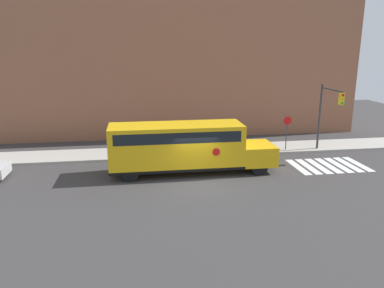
# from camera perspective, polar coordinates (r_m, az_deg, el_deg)

# --- Properties ---
(ground_plane) EXTENTS (60.00, 60.00, 0.00)m
(ground_plane) POSITION_cam_1_polar(r_m,az_deg,el_deg) (21.44, 0.90, -6.03)
(ground_plane) COLOR #3A3838
(sidewalk_strip) EXTENTS (44.00, 3.00, 0.15)m
(sidewalk_strip) POSITION_cam_1_polar(r_m,az_deg,el_deg) (27.53, -1.31, -1.13)
(sidewalk_strip) COLOR #B2ADA3
(sidewalk_strip) RESTS_ON ground
(building_backdrop) EXTENTS (32.00, 4.00, 13.65)m
(building_backdrop) POSITION_cam_1_polar(r_m,az_deg,el_deg) (32.94, -2.85, 13.38)
(building_backdrop) COLOR #935B42
(building_backdrop) RESTS_ON ground
(crosswalk_stripes) EXTENTS (4.70, 3.20, 0.01)m
(crosswalk_stripes) POSITION_cam_1_polar(r_m,az_deg,el_deg) (26.14, 20.06, -3.08)
(crosswalk_stripes) COLOR white
(crosswalk_stripes) RESTS_ON ground
(school_bus) EXTENTS (10.08, 2.57, 3.05)m
(school_bus) POSITION_cam_1_polar(r_m,az_deg,el_deg) (22.70, -1.31, -0.23)
(school_bus) COLOR yellow
(school_bus) RESTS_ON ground
(stop_sign) EXTENTS (0.61, 0.10, 2.63)m
(stop_sign) POSITION_cam_1_polar(r_m,az_deg,el_deg) (28.28, 14.26, 2.21)
(stop_sign) COLOR #38383A
(stop_sign) RESTS_ON ground
(traffic_light) EXTENTS (0.28, 2.94, 4.94)m
(traffic_light) POSITION_cam_1_polar(r_m,az_deg,el_deg) (28.12, 19.89, 5.01)
(traffic_light) COLOR #38383A
(traffic_light) RESTS_ON ground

